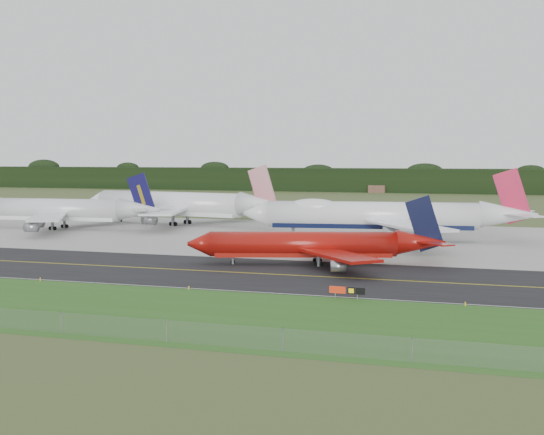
% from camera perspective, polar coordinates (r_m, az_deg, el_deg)
% --- Properties ---
extents(ground, '(600.00, 600.00, 0.00)m').
position_cam_1_polar(ground, '(122.24, -0.66, -3.96)').
color(ground, '#3C4B23').
rests_on(ground, ground).
extents(grass_verge, '(400.00, 30.00, 0.01)m').
position_cam_1_polar(grass_verge, '(90.24, -7.78, -7.08)').
color(grass_verge, '#275418').
rests_on(grass_verge, ground).
extents(taxiway, '(400.00, 32.00, 0.02)m').
position_cam_1_polar(taxiway, '(118.50, -1.28, -4.23)').
color(taxiway, black).
rests_on(taxiway, ground).
extents(apron, '(400.00, 78.00, 0.01)m').
position_cam_1_polar(apron, '(170.99, 4.76, -1.51)').
color(apron, gray).
rests_on(apron, ground).
extents(taxiway_centreline, '(400.00, 0.40, 0.00)m').
position_cam_1_polar(taxiway_centreline, '(118.49, -1.28, -4.22)').
color(taxiway_centreline, gold).
rests_on(taxiway_centreline, taxiway).
extents(taxiway_edge_line, '(400.00, 0.25, 0.00)m').
position_cam_1_polar(taxiway_edge_line, '(104.17, -4.08, -5.46)').
color(taxiway_edge_line, silver).
rests_on(taxiway_edge_line, taxiway).
extents(perimeter_fence, '(320.00, 0.10, 320.00)m').
position_cam_1_polar(perimeter_fence, '(78.76, -11.91, -8.05)').
color(perimeter_fence, slate).
rests_on(perimeter_fence, ground).
extents(horizon_treeline, '(700.00, 25.00, 12.00)m').
position_cam_1_polar(horizon_treeline, '(390.50, 12.19, 2.65)').
color(horizon_treeline, black).
rests_on(horizon_treeline, ground).
extents(jet_ba_747, '(63.11, 51.82, 15.87)m').
position_cam_1_polar(jet_ba_747, '(165.37, 8.29, 0.12)').
color(jet_ba_747, white).
rests_on(jet_ba_747, ground).
extents(jet_red_737, '(42.92, 34.17, 11.81)m').
position_cam_1_polar(jet_red_737, '(128.12, 3.45, -2.10)').
color(jet_red_737, maroon).
rests_on(jet_red_737, ground).
extents(jet_navy_gold, '(55.49, 48.25, 14.32)m').
position_cam_1_polar(jet_navy_gold, '(197.26, -15.83, 0.51)').
color(jet_navy_gold, silver).
rests_on(jet_navy_gold, ground).
extents(jet_star_tail, '(61.39, 50.75, 16.23)m').
position_cam_1_polar(jet_star_tail, '(202.94, -6.98, 0.97)').
color(jet_star_tail, white).
rests_on(jet_star_tail, ground).
extents(taxiway_sign, '(4.67, 0.36, 1.56)m').
position_cam_1_polar(taxiway_sign, '(97.78, 5.66, -5.50)').
color(taxiway_sign, slate).
rests_on(taxiway_sign, ground).
extents(edge_marker_left, '(0.16, 0.16, 0.50)m').
position_cam_1_polar(edge_marker_left, '(116.35, -17.05, -4.48)').
color(edge_marker_left, yellow).
rests_on(edge_marker_left, ground).
extents(edge_marker_center, '(0.16, 0.16, 0.50)m').
position_cam_1_polar(edge_marker_center, '(104.74, -6.28, -5.29)').
color(edge_marker_center, yellow).
rests_on(edge_marker_center, ground).
extents(edge_marker_right, '(0.16, 0.16, 0.50)m').
position_cam_1_polar(edge_marker_right, '(95.99, 14.35, -6.32)').
color(edge_marker_right, yellow).
rests_on(edge_marker_right, ground).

